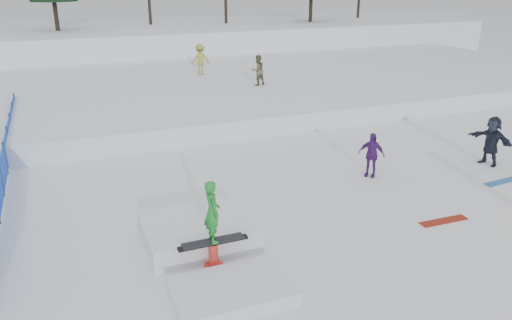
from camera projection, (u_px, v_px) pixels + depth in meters
name	position (u px, v px, depth m)	size (l,w,h in m)	color
ground	(267.00, 227.00, 13.06)	(120.00, 120.00, 0.00)	white
snow_berm	(115.00, 43.00, 38.67)	(60.00, 14.00, 2.40)	white
snow_midrise	(150.00, 89.00, 26.81)	(50.00, 18.00, 0.80)	white
safety_fence	(5.00, 158.00, 16.31)	(0.05, 16.00, 1.10)	blue
walker_olive	(258.00, 70.00, 25.55)	(0.75, 0.58, 1.54)	brown
walker_ygreen	(200.00, 59.00, 28.28)	(1.11, 0.64, 1.71)	#9CA436
spectator_purple	(371.00, 155.00, 16.08)	(0.86, 0.36, 1.47)	#512073
spectator_dark	(491.00, 141.00, 17.05)	(1.59, 0.51, 1.71)	#1C202F
loose_board_red	(444.00, 221.00, 13.33)	(1.40, 0.28, 0.03)	maroon
loose_board_teal	(503.00, 182.00, 15.85)	(1.40, 0.28, 0.03)	#2C669D
jib_rail_feature	(206.00, 243.00, 11.64)	(2.60, 4.40, 2.11)	white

